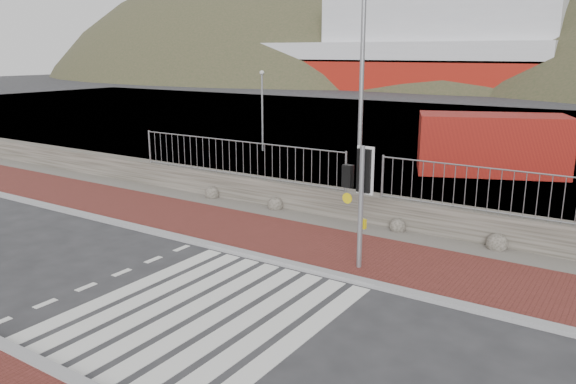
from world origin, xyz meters
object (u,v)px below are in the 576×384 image
Objects in this scene: ferry at (395,49)px; streetlight at (366,71)px; shipping_container at (492,144)px; traffic_signal_far at (360,181)px.

streetlight is (24.16, -59.79, -0.88)m from ferry.
shipping_container is (1.85, 8.57, -3.24)m from streetlight.
streetlight is 9.34m from shipping_container.
shipping_container is (26.01, -51.22, -4.12)m from ferry.
streetlight reaches higher than shipping_container.
ferry reaches higher than shipping_container.
shipping_container is (-0.18, 12.97, -0.93)m from traffic_signal_far.
ferry is at bearing 94.73° from shipping_container.
streetlight is at bearing -68.00° from ferry.
ferry is 69.40m from traffic_signal_far.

